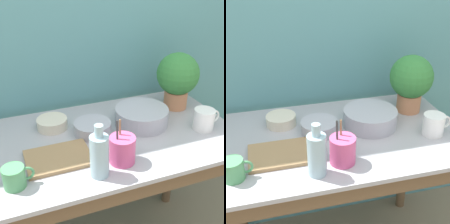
{
  "view_description": "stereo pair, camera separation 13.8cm",
  "coord_description": "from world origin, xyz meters",
  "views": [
    {
      "loc": [
        -0.44,
        -0.79,
        1.6
      ],
      "look_at": [
        0.0,
        0.35,
        0.96
      ],
      "focal_mm": 50.0,
      "sensor_mm": 36.0,
      "label": 1
    },
    {
      "loc": [
        -0.31,
        -0.83,
        1.6
      ],
      "look_at": [
        0.0,
        0.35,
        0.96
      ],
      "focal_mm": 50.0,
      "sensor_mm": 36.0,
      "label": 2
    }
  ],
  "objects": [
    {
      "name": "wall_back",
      "position": [
        0.0,
        0.75,
        1.2
      ],
      "size": [
        6.0,
        0.05,
        2.4
      ],
      "color": "teal",
      "rests_on": "ground_plane"
    },
    {
      "name": "counter_table",
      "position": [
        0.0,
        0.32,
        0.66
      ],
      "size": [
        1.15,
        0.69,
        0.84
      ],
      "color": "brown",
      "rests_on": "ground_plane"
    },
    {
      "name": "potted_plant",
      "position": [
        0.42,
        0.49,
        1.01
      ],
      "size": [
        0.22,
        0.22,
        0.3
      ],
      "color": "tan",
      "rests_on": "counter_table"
    },
    {
      "name": "bowl_wash_large",
      "position": [
        0.17,
        0.39,
        0.88
      ],
      "size": [
        0.26,
        0.26,
        0.08
      ],
      "color": "#A8A8B2",
      "rests_on": "counter_table"
    },
    {
      "name": "bottle_tall",
      "position": [
        -0.14,
        0.1,
        0.93
      ],
      "size": [
        0.07,
        0.07,
        0.22
      ],
      "color": "#93B2BC",
      "rests_on": "counter_table"
    },
    {
      "name": "mug_white",
      "position": [
        0.43,
        0.25,
        0.89
      ],
      "size": [
        0.14,
        0.1,
        0.1
      ],
      "color": "white",
      "rests_on": "counter_table"
    },
    {
      "name": "mug_green",
      "position": [
        -0.45,
        0.15,
        0.88
      ],
      "size": [
        0.11,
        0.08,
        0.08
      ],
      "color": "#4C935B",
      "rests_on": "counter_table"
    },
    {
      "name": "bowl_small_cream",
      "position": [
        -0.24,
        0.51,
        0.86
      ],
      "size": [
        0.14,
        0.14,
        0.05
      ],
      "color": "beige",
      "rests_on": "counter_table"
    },
    {
      "name": "bowl_small_steel",
      "position": [
        -0.08,
        0.4,
        0.87
      ],
      "size": [
        0.17,
        0.17,
        0.06
      ],
      "color": "#A8A8B2",
      "rests_on": "counter_table"
    },
    {
      "name": "utensil_cup",
      "position": [
        -0.03,
        0.15,
        0.9
      ],
      "size": [
        0.1,
        0.1,
        0.19
      ],
      "color": "#CC4C7F",
      "rests_on": "counter_table"
    },
    {
      "name": "tray_board",
      "position": [
        -0.27,
        0.25,
        0.85
      ],
      "size": [
        0.26,
        0.19,
        0.02
      ],
      "color": "#99754C",
      "rests_on": "counter_table"
    }
  ]
}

